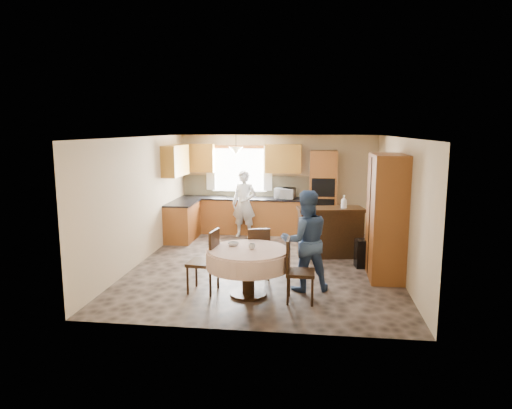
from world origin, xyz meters
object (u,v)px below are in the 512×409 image
object	(u,v)px
chair_right	(295,267)
chair_left	(208,258)
cupboard	(387,217)
chair_back	(258,251)
sideboard	(330,234)
oven_tower	(323,194)
person_sink	(244,204)
dining_table	(248,259)
person_dining	(305,241)

from	to	relation	value
chair_right	chair_left	bearing A→B (deg)	81.10
cupboard	chair_back	size ratio (longest dim) A/B	2.34
sideboard	chair_back	bearing A→B (deg)	-138.60
sideboard	cupboard	bearing A→B (deg)	-62.83
cupboard	oven_tower	bearing A→B (deg)	108.86
oven_tower	chair_left	distance (m)	4.75
person_sink	dining_table	bearing A→B (deg)	-71.51
oven_tower	chair_right	xyz separation A→B (m)	(-0.49, -4.55, -0.51)
person_dining	person_sink	bearing A→B (deg)	-82.16
dining_table	chair_back	bearing A→B (deg)	85.82
oven_tower	cupboard	xyz separation A→B (m)	(1.07, -3.13, 0.05)
chair_back	chair_right	bearing A→B (deg)	109.92
cupboard	dining_table	size ratio (longest dim) A/B	1.65
sideboard	person_sink	distance (m)	2.58
person_sink	person_dining	bearing A→B (deg)	-57.60
chair_left	person_sink	distance (m)	3.93
person_sink	person_dining	world-z (taller)	person_dining
chair_left	chair_back	bearing A→B (deg)	140.90
sideboard	chair_back	size ratio (longest dim) A/B	1.44
oven_tower	dining_table	distance (m)	4.58
cupboard	person_sink	distance (m)	4.07
chair_left	person_dining	bearing A→B (deg)	107.89
sideboard	chair_right	bearing A→B (deg)	-113.67
sideboard	chair_right	size ratio (longest dim) A/B	1.37
oven_tower	sideboard	bearing A→B (deg)	-86.15
chair_back	chair_right	size ratio (longest dim) A/B	0.95
sideboard	chair_left	xyz separation A→B (m)	(-2.05, -2.40, 0.09)
oven_tower	person_dining	size ratio (longest dim) A/B	1.26
person_sink	chair_left	bearing A→B (deg)	-81.20
chair_left	person_dining	world-z (taller)	person_dining
oven_tower	person_sink	xyz separation A→B (m)	(-1.92, -0.39, -0.24)
sideboard	person_dining	distance (m)	2.17
chair_left	person_sink	bearing A→B (deg)	-173.51
sideboard	cupboard	size ratio (longest dim) A/B	0.61
chair_left	chair_right	world-z (taller)	chair_left
cupboard	person_dining	size ratio (longest dim) A/B	1.32
chair_left	person_sink	xyz separation A→B (m)	(0.00, 3.92, 0.25)
chair_left	oven_tower	bearing A→B (deg)	162.48
chair_back	person_dining	xyz separation A→B (m)	(0.84, -0.41, 0.31)
cupboard	person_sink	size ratio (longest dim) A/B	1.34
sideboard	chair_right	xyz separation A→B (m)	(-0.62, -2.63, 0.06)
oven_tower	sideboard	world-z (taller)	oven_tower
oven_tower	person_sink	size ratio (longest dim) A/B	1.28
sideboard	person_sink	xyz separation A→B (m)	(-2.05, 1.52, 0.34)
sideboard	chair_left	bearing A→B (deg)	-141.07
dining_table	oven_tower	bearing A→B (deg)	74.16
cupboard	chair_left	world-z (taller)	cupboard
dining_table	person_sink	distance (m)	4.06
chair_right	person_dining	distance (m)	0.63
chair_right	oven_tower	bearing A→B (deg)	-5.87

